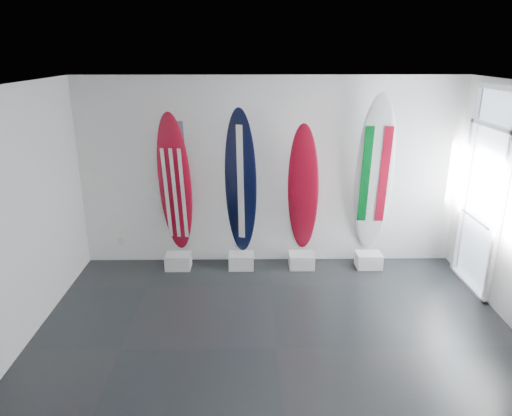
{
  "coord_description": "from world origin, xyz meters",
  "views": [
    {
      "loc": [
        -0.31,
        -4.76,
        3.36
      ],
      "look_at": [
        -0.23,
        1.4,
        1.28
      ],
      "focal_mm": 33.15,
      "sensor_mm": 36.0,
      "label": 1
    }
  ],
  "objects_px": {
    "surfboard_italy": "(374,175)",
    "surfboard_usa": "(175,184)",
    "surfboard_swiss": "(303,189)",
    "surfboard_navy": "(241,183)"
  },
  "relations": [
    {
      "from": "surfboard_swiss",
      "to": "surfboard_navy",
      "type": "bearing_deg",
      "value": -167.58
    },
    {
      "from": "surfboard_navy",
      "to": "surfboard_italy",
      "type": "xyz_separation_m",
      "value": [
        2.06,
        0.0,
        0.11
      ]
    },
    {
      "from": "surfboard_usa",
      "to": "surfboard_navy",
      "type": "bearing_deg",
      "value": 7.5
    },
    {
      "from": "surfboard_italy",
      "to": "surfboard_usa",
      "type": "bearing_deg",
      "value": -175.14
    },
    {
      "from": "surfboard_navy",
      "to": "surfboard_swiss",
      "type": "relative_size",
      "value": 1.09
    },
    {
      "from": "surfboard_usa",
      "to": "surfboard_swiss",
      "type": "bearing_deg",
      "value": 7.5
    },
    {
      "from": "surfboard_navy",
      "to": "surfboard_italy",
      "type": "relative_size",
      "value": 0.9
    },
    {
      "from": "surfboard_usa",
      "to": "surfboard_swiss",
      "type": "height_order",
      "value": "surfboard_usa"
    },
    {
      "from": "surfboard_swiss",
      "to": "surfboard_italy",
      "type": "distance_m",
      "value": 1.11
    },
    {
      "from": "surfboard_navy",
      "to": "surfboard_swiss",
      "type": "height_order",
      "value": "surfboard_navy"
    }
  ]
}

